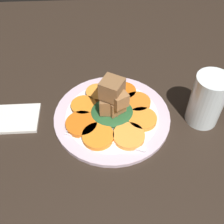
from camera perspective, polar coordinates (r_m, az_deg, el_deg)
name	(u,v)px	position (r cm, az deg, el deg)	size (l,w,h in cm)	color
table_slab	(112,120)	(68.63, 0.00, -1.72)	(120.00, 120.00, 2.00)	black
plate	(112,116)	(67.47, 0.00, -0.89)	(27.78, 27.78, 1.05)	silver
carrot_slice_0	(81,124)	(64.83, -6.23, -2.45)	(7.29, 7.29, 1.14)	orange
carrot_slice_1	(98,136)	(62.40, -2.87, -4.94)	(7.14, 7.14, 1.14)	orange
carrot_slice_2	(129,136)	(62.46, 3.43, -4.90)	(7.13, 7.13, 1.14)	#F99439
carrot_slice_3	(142,119)	(65.80, 6.20, -1.43)	(6.75, 6.75, 1.14)	orange
carrot_slice_4	(137,102)	(69.27, 5.12, 1.95)	(6.56, 6.56, 1.14)	orange
carrot_slice_5	(124,92)	(71.74, 2.45, 4.16)	(6.09, 6.09, 1.14)	#D56014
carrot_slice_6	(97,93)	(71.49, -3.02, 3.94)	(5.74, 5.74, 1.14)	orange
carrot_slice_7	(84,106)	(68.57, -5.79, 1.26)	(6.16, 6.16, 1.14)	orange
center_pile	(113,104)	(64.14, 0.16, 1.67)	(10.35, 9.31, 10.80)	#235128
fork	(103,139)	(62.30, -1.77, -5.57)	(17.81, 8.02, 0.40)	silver
water_glass	(207,100)	(66.46, 18.76, 2.34)	(7.59, 7.59, 12.89)	silver
napkin	(8,119)	(71.59, -20.31, -1.30)	(14.52, 8.71, 0.80)	silver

